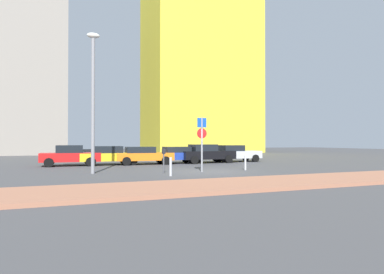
{
  "coord_description": "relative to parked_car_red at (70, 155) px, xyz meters",
  "views": [
    {
      "loc": [
        -8.19,
        -18.26,
        1.81
      ],
      "look_at": [
        0.16,
        2.61,
        2.07
      ],
      "focal_mm": 31.77,
      "sensor_mm": 36.0,
      "label": 1
    }
  ],
  "objects": [
    {
      "name": "ground_plane",
      "position": [
        7.24,
        -7.91,
        -0.76
      ],
      "size": [
        120.0,
        120.0,
        0.0
      ],
      "primitive_type": "plane",
      "color": "#424244"
    },
    {
      "name": "sidewalk_brick",
      "position": [
        7.24,
        -14.2,
        -0.69
      ],
      "size": [
        40.0,
        3.67,
        0.14
      ],
      "primitive_type": "cube",
      "color": "#9E664C",
      "rests_on": "ground"
    },
    {
      "name": "parked_car_red",
      "position": [
        0.0,
        0.0,
        0.0
      ],
      "size": [
        4.21,
        2.2,
        1.5
      ],
      "color": "red",
      "rests_on": "ground"
    },
    {
      "name": "parked_car_yellow",
      "position": [
        2.8,
        -0.12,
        -0.02
      ],
      "size": [
        4.54,
        2.0,
        1.42
      ],
      "color": "gold",
      "rests_on": "ground"
    },
    {
      "name": "parked_car_orange",
      "position": [
        5.3,
        -0.43,
        -0.04
      ],
      "size": [
        4.45,
        2.28,
        1.36
      ],
      "color": "orange",
      "rests_on": "ground"
    },
    {
      "name": "parked_car_blue",
      "position": [
        8.24,
        -0.27,
        -0.05
      ],
      "size": [
        4.04,
        1.97,
        1.34
      ],
      "color": "#1E389E",
      "rests_on": "ground"
    },
    {
      "name": "parked_car_black",
      "position": [
        10.53,
        -0.64,
        0.01
      ],
      "size": [
        4.62,
        2.09,
        1.53
      ],
      "color": "black",
      "rests_on": "ground"
    },
    {
      "name": "parked_car_silver",
      "position": [
        13.42,
        -0.22,
        -0.02
      ],
      "size": [
        4.39,
        1.97,
        1.45
      ],
      "color": "#B7BABF",
      "rests_on": "ground"
    },
    {
      "name": "parking_sign_post",
      "position": [
        6.94,
        -8.0,
        1.24
      ],
      "size": [
        0.6,
        0.1,
        3.18
      ],
      "color": "gray",
      "rests_on": "ground"
    },
    {
      "name": "parking_meter",
      "position": [
        4.57,
        -8.19,
        0.13
      ],
      "size": [
        0.18,
        0.14,
        1.38
      ],
      "color": "#4C4C51",
      "rests_on": "ground"
    },
    {
      "name": "street_lamp",
      "position": [
        0.93,
        -6.68,
        3.78
      ],
      "size": [
        0.7,
        0.36,
        7.83
      ],
      "color": "gray",
      "rests_on": "ground"
    },
    {
      "name": "traffic_bollard_near",
      "position": [
        9.96,
        -7.84,
        -0.32
      ],
      "size": [
        0.12,
        0.12,
        0.89
      ],
      "primitive_type": "cylinder",
      "color": "#B7B7BC",
      "rests_on": "ground"
    },
    {
      "name": "traffic_bollard_mid",
      "position": [
        4.52,
        -9.54,
        -0.28
      ],
      "size": [
        0.14,
        0.14,
        0.97
      ],
      "primitive_type": "cylinder",
      "color": "#B7B7BC",
      "rests_on": "ground"
    },
    {
      "name": "building_colorful_midrise",
      "position": [
        20.77,
        24.61,
        14.59
      ],
      "size": [
        16.99,
        12.05,
        30.71
      ],
      "primitive_type": "cube",
      "color": "gold",
      "rests_on": "ground"
    },
    {
      "name": "building_under_construction",
      "position": [
        -6.4,
        25.59,
        11.98
      ],
      "size": [
        13.66,
        10.86,
        25.49
      ],
      "primitive_type": "cube",
      "color": "gray",
      "rests_on": "ground"
    }
  ]
}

